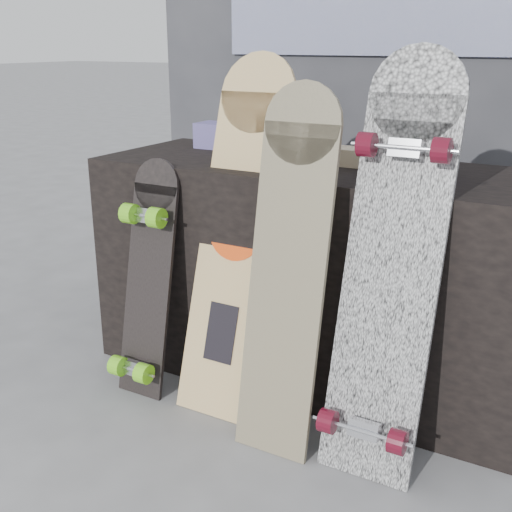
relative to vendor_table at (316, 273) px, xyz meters
The scene contains 10 objects.
ground 0.64m from the vendor_table, 90.00° to the right, with size 60.00×60.00×0.00m, color slate.
vendor_table is the anchor object (origin of this frame).
booth 1.10m from the vendor_table, 90.00° to the left, with size 2.40×0.22×2.20m.
merch_box_purple 0.69m from the vendor_table, 163.89° to the left, with size 0.18×0.12×0.10m, color #463F82.
merch_box_small 0.56m from the vendor_table, ahead, with size 0.14×0.14×0.12m, color #463F82.
merch_box_flat 0.44m from the vendor_table, 35.25° to the left, with size 0.22×0.10×0.06m, color #D1B78C.
longboard_geisha 0.39m from the vendor_table, 122.92° to the right, with size 0.27×0.39×1.18m.
longboard_celtic 0.49m from the vendor_table, 76.91° to the right, with size 0.24×0.23×1.11m.
longboard_cascadia 0.58m from the vendor_table, 42.81° to the right, with size 0.28×0.38×1.21m.
skateboard_dark 0.62m from the vendor_table, 139.54° to the right, with size 0.18×0.26×0.83m.
Camera 1 is at (0.90, -1.54, 1.21)m, focal length 45.00 mm.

